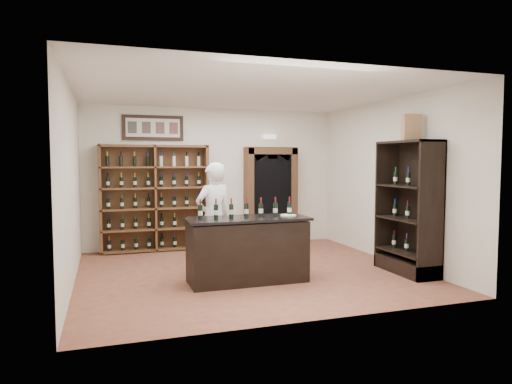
{
  "coord_description": "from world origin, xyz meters",
  "views": [
    {
      "loc": [
        -2.25,
        -7.25,
        1.88
      ],
      "look_at": [
        0.24,
        0.3,
        1.32
      ],
      "focal_mm": 32.0,
      "sensor_mm": 36.0,
      "label": 1
    }
  ],
  "objects_px": {
    "tasting_counter": "(247,250)",
    "side_cabinet": "(409,228)",
    "wine_shelf": "(155,198)",
    "counter_bottle_0": "(200,212)",
    "shopkeeper": "(213,217)",
    "wine_crate": "(412,127)"
  },
  "relations": [
    {
      "from": "tasting_counter",
      "to": "side_cabinet",
      "type": "bearing_deg",
      "value": -6.28
    },
    {
      "from": "wine_shelf",
      "to": "tasting_counter",
      "type": "xyz_separation_m",
      "value": [
        1.1,
        -2.93,
        -0.61
      ]
    },
    {
      "from": "wine_shelf",
      "to": "tasting_counter",
      "type": "distance_m",
      "value": 3.19
    },
    {
      "from": "counter_bottle_0",
      "to": "side_cabinet",
      "type": "bearing_deg",
      "value": -5.9
    },
    {
      "from": "wine_shelf",
      "to": "shopkeeper",
      "type": "bearing_deg",
      "value": -70.52
    },
    {
      "from": "side_cabinet",
      "to": "shopkeeper",
      "type": "relative_size",
      "value": 1.2
    },
    {
      "from": "side_cabinet",
      "to": "wine_crate",
      "type": "bearing_deg",
      "value": -119.55
    },
    {
      "from": "wine_shelf",
      "to": "counter_bottle_0",
      "type": "distance_m",
      "value": 2.9
    },
    {
      "from": "tasting_counter",
      "to": "wine_crate",
      "type": "height_order",
      "value": "wine_crate"
    },
    {
      "from": "wine_shelf",
      "to": "side_cabinet",
      "type": "height_order",
      "value": "same"
    },
    {
      "from": "counter_bottle_0",
      "to": "wine_crate",
      "type": "height_order",
      "value": "wine_crate"
    },
    {
      "from": "wine_shelf",
      "to": "wine_crate",
      "type": "bearing_deg",
      "value": -40.59
    },
    {
      "from": "counter_bottle_0",
      "to": "side_cabinet",
      "type": "distance_m",
      "value": 3.48
    },
    {
      "from": "tasting_counter",
      "to": "counter_bottle_0",
      "type": "distance_m",
      "value": 0.95
    },
    {
      "from": "counter_bottle_0",
      "to": "shopkeeper",
      "type": "relative_size",
      "value": 0.16
    },
    {
      "from": "wine_shelf",
      "to": "tasting_counter",
      "type": "height_order",
      "value": "wine_shelf"
    },
    {
      "from": "shopkeeper",
      "to": "wine_crate",
      "type": "distance_m",
      "value": 3.59
    },
    {
      "from": "counter_bottle_0",
      "to": "wine_crate",
      "type": "xyz_separation_m",
      "value": [
        3.43,
        -0.39,
        1.31
      ]
    },
    {
      "from": "wine_crate",
      "to": "tasting_counter",
      "type": "bearing_deg",
      "value": -176.37
    },
    {
      "from": "tasting_counter",
      "to": "side_cabinet",
      "type": "distance_m",
      "value": 2.75
    },
    {
      "from": "shopkeeper",
      "to": "wine_shelf",
      "type": "bearing_deg",
      "value": -92.01
    },
    {
      "from": "wine_shelf",
      "to": "counter_bottle_0",
      "type": "xyz_separation_m",
      "value": [
        0.38,
        -2.88,
        0.01
      ]
    }
  ]
}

